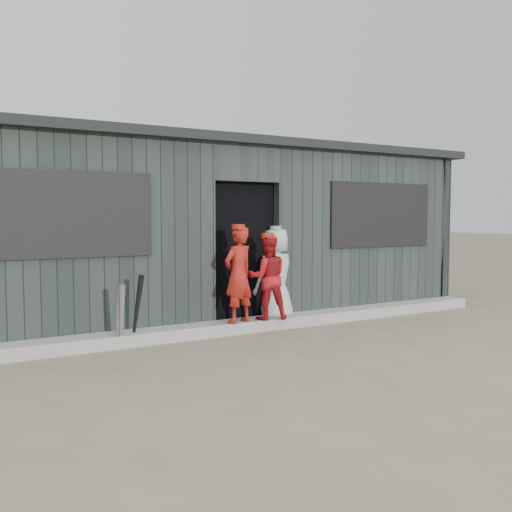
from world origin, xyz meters
TOP-DOWN VIEW (x-y plane):
  - ground at (0.00, 0.00)m, footprint 80.00×80.00m
  - curb at (0.00, 1.82)m, footprint 8.00×0.36m
  - bat_left at (-1.90, 1.60)m, footprint 0.12×0.30m
  - bat_mid at (-1.93, 1.64)m, footprint 0.08×0.18m
  - bat_right at (-1.68, 1.72)m, footprint 0.11×0.33m
  - player_red_left at (-0.32, 1.70)m, footprint 0.52×0.42m
  - player_red_right at (0.13, 1.71)m, footprint 0.66×0.58m
  - player_grey_back at (0.48, 2.07)m, footprint 0.71×0.51m
  - dugout at (-0.00, 3.50)m, footprint 8.30×3.30m

SIDE VIEW (x-z plane):
  - ground at x=0.00m, z-range 0.00..0.00m
  - curb at x=0.00m, z-range 0.00..0.15m
  - bat_mid at x=-1.93m, z-range 0.00..0.74m
  - bat_left at x=-1.90m, z-range 0.00..0.77m
  - bat_right at x=-1.68m, z-range 0.00..0.85m
  - player_grey_back at x=0.48m, z-range 0.00..1.37m
  - player_red_right at x=0.13m, z-range 0.15..1.28m
  - player_red_left at x=-0.32m, z-range 0.15..1.40m
  - dugout at x=0.00m, z-range -0.02..2.60m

